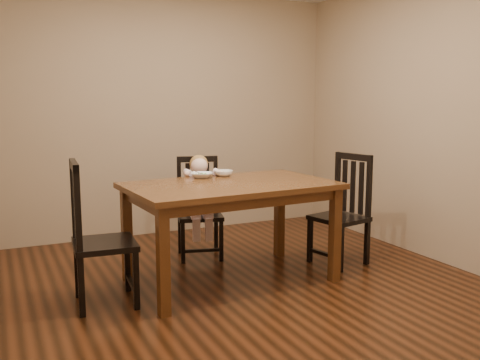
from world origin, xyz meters
name	(u,v)px	position (x,y,z in m)	size (l,w,h in m)	color
room	(240,122)	(0.00, 0.00, 1.35)	(4.01, 4.01, 2.71)	#48220F
dining_table	(231,195)	(-0.01, 0.15, 0.74)	(1.74, 1.11, 0.84)	#43280F
chair_child	(199,209)	(0.01, 0.95, 0.46)	(0.50, 0.49, 0.97)	black
chair_left	(97,237)	(-1.12, 0.10, 0.52)	(0.48, 0.50, 1.09)	black
chair_right	(343,211)	(1.15, 0.18, 0.49)	(0.51, 0.52, 1.02)	black
toddler	(200,196)	(0.00, 0.90, 0.60)	(0.31, 0.38, 0.53)	white
bowl_peas	(202,175)	(-0.13, 0.52, 0.86)	(0.19, 0.19, 0.05)	white
bowl_veg	(224,173)	(0.09, 0.53, 0.87)	(0.17, 0.17, 0.05)	white
fork	(198,173)	(-0.16, 0.50, 0.88)	(0.07, 0.11, 0.05)	silver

